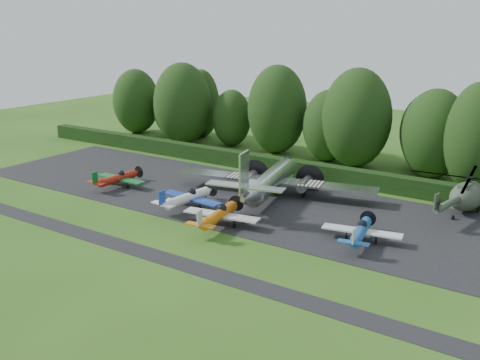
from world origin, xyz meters
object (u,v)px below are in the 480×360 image
Objects in this scene: transport_plane at (270,180)px; light_plane_red at (118,178)px; light_plane_orange at (219,215)px; helicopter at (468,194)px; light_plane_blue at (361,231)px; light_plane_white at (188,198)px.

transport_plane is 17.64m from light_plane_red.
helicopter reaches higher than light_plane_orange.
light_plane_orange is 1.09× the size of light_plane_blue.
transport_plane reaches higher than light_plane_blue.
light_plane_blue is 0.54× the size of helicopter.
light_plane_red is 17.33m from light_plane_orange.
transport_plane reaches higher than light_plane_white.
light_plane_white is 17.87m from light_plane_blue.
light_plane_white reaches higher than light_plane_red.
light_plane_orange is (0.37, -9.89, -0.80)m from transport_plane.
transport_plane reaches higher than light_plane_red.
light_plane_white is 6.10m from light_plane_orange.
helicopter is (18.12, 16.62, 0.78)m from light_plane_orange.
helicopter is at bearing 18.36° from light_plane_red.
light_plane_white is (11.31, -1.38, 0.10)m from light_plane_red.
helicopter is at bearing 31.96° from transport_plane.
light_plane_blue is 14.38m from helicopter.
light_plane_white is at bearing -166.18° from light_plane_blue.
light_plane_blue is at bearing -125.02° from helicopter.
transport_plane is 9.13m from light_plane_white.
transport_plane is 19.67m from helicopter.
transport_plane is at bearing 18.45° from light_plane_red.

